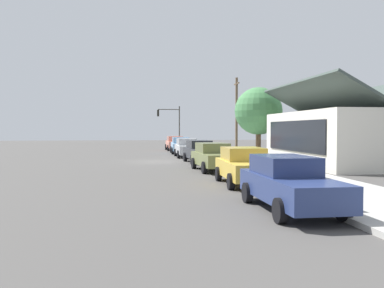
# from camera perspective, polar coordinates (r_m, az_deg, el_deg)

# --- Properties ---
(ground_plane) EXTENTS (120.00, 120.00, 0.00)m
(ground_plane) POSITION_cam_1_polar(r_m,az_deg,el_deg) (30.90, -4.41, -2.41)
(ground_plane) COLOR #4C4947
(sidewalk_curb) EXTENTS (60.00, 4.20, 0.16)m
(sidewalk_curb) POSITION_cam_1_polar(r_m,az_deg,el_deg) (31.73, 5.74, -2.16)
(sidewalk_curb) COLOR #B2AFA8
(sidewalk_curb) RESTS_ON ground
(car_coral) EXTENTS (4.38, 2.12, 1.59)m
(car_coral) POSITION_cam_1_polar(r_m,az_deg,el_deg) (47.39, -2.30, 0.13)
(car_coral) COLOR #EA8C75
(car_coral) RESTS_ON ground
(car_skyblue) EXTENTS (4.73, 2.15, 1.59)m
(car_skyblue) POSITION_cam_1_polar(r_m,az_deg,el_deg) (41.29, -1.52, -0.15)
(car_skyblue) COLOR #8CB7E0
(car_skyblue) RESTS_ON ground
(car_silver) EXTENTS (4.72, 2.01, 1.59)m
(car_silver) POSITION_cam_1_polar(r_m,az_deg,el_deg) (35.74, -0.68, -0.50)
(car_silver) COLOR silver
(car_silver) RESTS_ON ground
(car_charcoal) EXTENTS (4.72, 2.10, 1.59)m
(car_charcoal) POSITION_cam_1_polar(r_m,az_deg,el_deg) (29.83, 1.10, -1.00)
(car_charcoal) COLOR #2D3035
(car_charcoal) RESTS_ON ground
(car_olive) EXTENTS (4.78, 2.24, 1.59)m
(car_olive) POSITION_cam_1_polar(r_m,az_deg,el_deg) (24.11, 3.00, -1.72)
(car_olive) COLOR olive
(car_olive) RESTS_ON ground
(car_mustard) EXTENTS (4.63, 2.16, 1.59)m
(car_mustard) POSITION_cam_1_polar(r_m,az_deg,el_deg) (18.23, 7.21, -2.95)
(car_mustard) COLOR gold
(car_mustard) RESTS_ON ground
(car_navy) EXTENTS (4.90, 1.96, 1.59)m
(car_navy) POSITION_cam_1_polar(r_m,az_deg,el_deg) (12.67, 13.06, -5.18)
(car_navy) COLOR navy
(car_navy) RESTS_ON ground
(storefront_building) EXTENTS (12.17, 7.17, 5.51)m
(storefront_building) POSITION_cam_1_polar(r_m,az_deg,el_deg) (29.61, 19.98, 1.00)
(storefront_building) COLOR silver
(storefront_building) RESTS_ON ground
(shade_tree) EXTENTS (4.05, 4.05, 5.97)m
(shade_tree) POSITION_cam_1_polar(r_m,az_deg,el_deg) (36.10, 9.07, 4.44)
(shade_tree) COLOR brown
(shade_tree) RESTS_ON ground
(traffic_light_main) EXTENTS (0.37, 2.79, 5.20)m
(traffic_light_main) POSITION_cam_1_polar(r_m,az_deg,el_deg) (51.02, -2.92, 3.27)
(traffic_light_main) COLOR #383833
(traffic_light_main) RESTS_ON ground
(utility_pole_wooden) EXTENTS (1.80, 0.24, 7.50)m
(utility_pole_wooden) POSITION_cam_1_polar(r_m,az_deg,el_deg) (41.71, 6.10, 4.13)
(utility_pole_wooden) COLOR brown
(utility_pole_wooden) RESTS_ON ground
(fire_hydrant_red) EXTENTS (0.22, 0.22, 0.71)m
(fire_hydrant_red) POSITION_cam_1_polar(r_m,az_deg,el_deg) (44.51, -0.04, -0.41)
(fire_hydrant_red) COLOR red
(fire_hydrant_red) RESTS_ON sidewalk_curb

